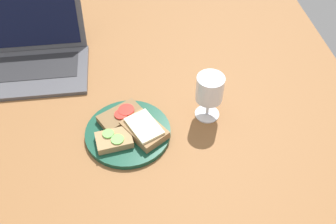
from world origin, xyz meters
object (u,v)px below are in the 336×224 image
object	(u,v)px
sandwich_with_cucumber	(114,140)
sandwich_with_tomato	(121,116)
sandwich_with_cheese	(144,129)
laptop	(30,52)
wine_glass	(210,91)
plate	(127,133)

from	to	relation	value
sandwich_with_cucumber	sandwich_with_tomato	world-z (taller)	same
sandwich_with_cheese	laptop	bearing A→B (deg)	133.75
sandwich_with_cheese	wine_glass	distance (cm)	20.28
sandwich_with_cheese	wine_glass	bearing A→B (deg)	17.53
plate	wine_glass	size ratio (longest dim) A/B	1.66
wine_glass	laptop	world-z (taller)	laptop
sandwich_with_cheese	laptop	xyz separation A→B (cm)	(-33.49, 34.98, 1.79)
wine_glass	sandwich_with_cucumber	bearing A→B (deg)	-162.98
sandwich_with_tomato	laptop	size ratio (longest dim) A/B	0.38
wine_glass	laptop	xyz separation A→B (cm)	(-51.79, 29.20, -4.76)
sandwich_with_tomato	wine_glass	size ratio (longest dim) A/B	0.97
sandwich_with_cucumber	laptop	xyz separation A→B (cm)	(-25.38, 37.28, 2.13)
sandwich_with_cheese	plate	bearing A→B (deg)	165.96
laptop	wine_glass	bearing A→B (deg)	-29.41
sandwich_with_cheese	sandwich_with_tomato	bearing A→B (deg)	135.33
wine_glass	sandwich_with_cheese	bearing A→B (deg)	-162.47
plate	sandwich_with_cheese	world-z (taller)	sandwich_with_cheese
sandwich_with_tomato	sandwich_with_cheese	bearing A→B (deg)	-44.67
sandwich_with_cucumber	plate	bearing A→B (deg)	45.74
plate	sandwich_with_cucumber	bearing A→B (deg)	-134.26
sandwich_with_cheese	wine_glass	world-z (taller)	wine_glass
plate	sandwich_with_tomato	world-z (taller)	sandwich_with_tomato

